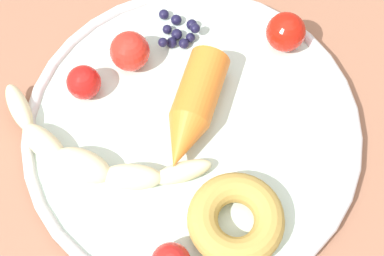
{
  "coord_description": "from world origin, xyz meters",
  "views": [
    {
      "loc": [
        0.11,
        0.25,
        1.26
      ],
      "look_at": [
        0.04,
        0.02,
        0.74
      ],
      "focal_mm": 53.23,
      "sensor_mm": 36.0,
      "label": 1
    }
  ],
  "objects": [
    {
      "name": "banana",
      "position": [
        0.14,
        0.02,
        0.76
      ],
      "size": [
        0.18,
        0.16,
        0.03
      ],
      "color": "beige",
      "rests_on": "plate"
    },
    {
      "name": "tomato_mid",
      "position": [
        -0.09,
        -0.04,
        0.76
      ],
      "size": [
        0.04,
        0.04,
        0.04
      ],
      "primitive_type": "sphere",
      "color": "red",
      "rests_on": "plate"
    },
    {
      "name": "tomato_far",
      "position": [
        0.07,
        -0.07,
        0.76
      ],
      "size": [
        0.04,
        0.04,
        0.04
      ],
      "primitive_type": "sphere",
      "color": "red",
      "rests_on": "plate"
    },
    {
      "name": "donut",
      "position": [
        0.03,
        0.13,
        0.76
      ],
      "size": [
        0.11,
        0.11,
        0.03
      ],
      "primitive_type": "torus",
      "rotation": [
        0.0,
        0.0,
        1.81
      ],
      "color": "#B99445",
      "rests_on": "plate"
    },
    {
      "name": "carrot_orange",
      "position": [
        0.03,
        0.01,
        0.76
      ],
      "size": [
        0.11,
        0.13,
        0.04
      ],
      "color": "orange",
      "rests_on": "plate"
    },
    {
      "name": "plate",
      "position": [
        0.04,
        0.02,
        0.74
      ],
      "size": [
        0.34,
        0.34,
        0.02
      ],
      "color": "silver",
      "rests_on": "dining_table"
    },
    {
      "name": "ground_plane",
      "position": [
        0.0,
        0.0,
        0.0
      ],
      "size": [
        6.0,
        6.0,
        0.0
      ],
      "primitive_type": "plane",
      "color": "#393F41"
    },
    {
      "name": "blueberry_pile",
      "position": [
        0.02,
        -0.09,
        0.75
      ],
      "size": [
        0.05,
        0.05,
        0.02
      ],
      "color": "#191638",
      "rests_on": "plate"
    },
    {
      "name": "tomato_near",
      "position": [
        0.13,
        -0.05,
        0.76
      ],
      "size": [
        0.03,
        0.03,
        0.03
      ],
      "primitive_type": "sphere",
      "color": "red",
      "rests_on": "plate"
    },
    {
      "name": "dining_table",
      "position": [
        0.0,
        0.0,
        0.63
      ],
      "size": [
        0.99,
        0.78,
        0.73
      ],
      "color": "#96634A",
      "rests_on": "ground_plane"
    }
  ]
}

